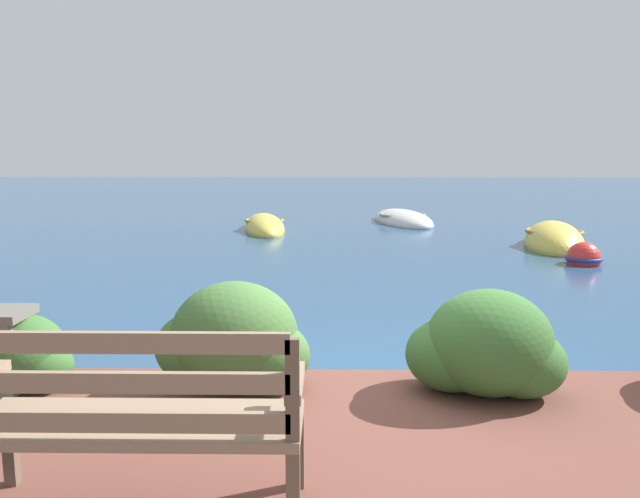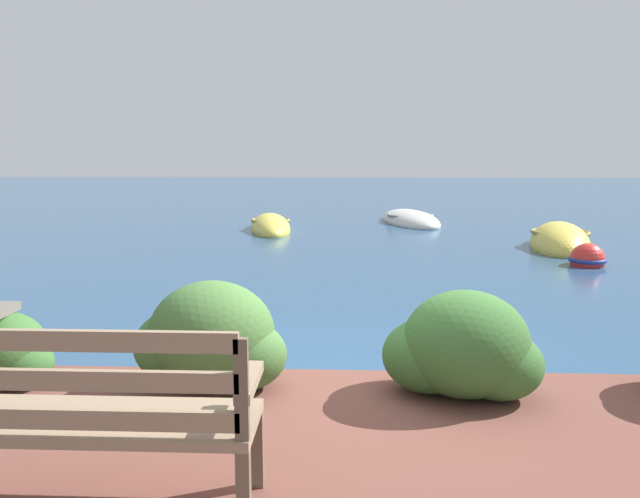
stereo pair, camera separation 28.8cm
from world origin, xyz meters
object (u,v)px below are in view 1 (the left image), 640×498
rowboat_nearest (554,243)px  rowboat_far (403,221)px  rowboat_mid (265,228)px  park_bench (135,416)px  mooring_buoy (584,258)px

rowboat_nearest → rowboat_far: 4.83m
rowboat_mid → rowboat_far: (3.49, 1.65, -0.00)m
rowboat_mid → rowboat_far: 3.86m
rowboat_nearest → rowboat_mid: bearing=80.3°
rowboat_mid → rowboat_nearest: bearing=-122.2°
park_bench → rowboat_mid: 12.16m
rowboat_nearest → rowboat_mid: 6.50m
park_bench → mooring_buoy: 9.31m
rowboat_mid → mooring_buoy: 7.30m
park_bench → rowboat_far: park_bench is taller
rowboat_nearest → rowboat_far: bearing=44.0°
mooring_buoy → rowboat_nearest: bearing=84.6°
park_bench → rowboat_far: bearing=84.9°
rowboat_far → mooring_buoy: bearing=7.6°
rowboat_far → rowboat_nearest: bearing=17.9°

